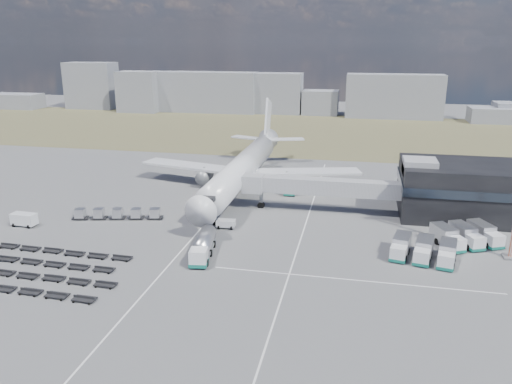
# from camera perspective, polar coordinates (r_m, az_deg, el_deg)

# --- Properties ---
(ground) EXTENTS (420.00, 420.00, 0.00)m
(ground) POSITION_cam_1_polar(r_m,az_deg,el_deg) (82.96, -6.44, -5.92)
(ground) COLOR #565659
(ground) RESTS_ON ground
(grass_strip) EXTENTS (420.00, 90.00, 0.01)m
(grass_strip) POSITION_cam_1_polar(r_m,az_deg,el_deg) (186.90, 4.11, 6.95)
(grass_strip) COLOR brown
(grass_strip) RESTS_ON ground
(lane_markings) EXTENTS (47.12, 110.00, 0.01)m
(lane_markings) POSITION_cam_1_polar(r_m,az_deg,el_deg) (83.31, 0.64, -5.70)
(lane_markings) COLOR silver
(lane_markings) RESTS_ON ground
(terminal) EXTENTS (30.40, 16.40, 11.00)m
(terminal) POSITION_cam_1_polar(r_m,az_deg,el_deg) (102.72, 24.39, 0.24)
(terminal) COLOR black
(terminal) RESTS_ON ground
(jet_bridge) EXTENTS (30.30, 3.80, 7.05)m
(jet_bridge) POSITION_cam_1_polar(r_m,az_deg,el_deg) (97.13, 6.21, 0.67)
(jet_bridge) COLOR #939399
(jet_bridge) RESTS_ON ground
(airliner) EXTENTS (51.59, 64.53, 17.62)m
(airliner) POSITION_cam_1_polar(r_m,az_deg,el_deg) (110.98, -1.35, 2.94)
(airliner) COLOR silver
(airliner) RESTS_ON ground
(skyline) EXTENTS (298.52, 21.85, 22.22)m
(skyline) POSITION_cam_1_polar(r_m,az_deg,el_deg) (231.95, 0.29, 11.01)
(skyline) COLOR gray
(skyline) RESTS_ON ground
(fuel_tanker) EXTENTS (4.04, 10.67, 3.36)m
(fuel_tanker) POSITION_cam_1_polar(r_m,az_deg,el_deg) (77.87, -6.07, -6.13)
(fuel_tanker) COLOR silver
(fuel_tanker) RESTS_ON ground
(pushback_tug) EXTENTS (3.45, 2.10, 1.49)m
(pushback_tug) POSITION_cam_1_polar(r_m,az_deg,el_deg) (89.17, -3.45, -3.67)
(pushback_tug) COLOR silver
(pushback_tug) RESTS_ON ground
(utility_van) EXTENTS (4.61, 2.31, 2.38)m
(utility_van) POSITION_cam_1_polar(r_m,az_deg,el_deg) (99.01, -24.98, -2.89)
(utility_van) COLOR silver
(utility_van) RESTS_ON ground
(catering_truck) EXTENTS (3.00, 6.05, 2.68)m
(catering_truck) POSITION_cam_1_polar(r_m,az_deg,el_deg) (109.46, 3.87, 0.58)
(catering_truck) COLOR silver
(catering_truck) RESTS_ON ground
(service_trucks_near) EXTENTS (10.42, 8.70, 2.79)m
(service_trucks_near) POSITION_cam_1_polar(r_m,az_deg,el_deg) (80.51, 18.60, -6.30)
(service_trucks_near) COLOR silver
(service_trucks_near) RESTS_ON ground
(service_trucks_far) EXTENTS (11.44, 10.30, 2.85)m
(service_trucks_far) POSITION_cam_1_polar(r_m,az_deg,el_deg) (88.60, 22.89, -4.62)
(service_trucks_far) COLOR silver
(service_trucks_far) RESTS_ON ground
(uld_row) EXTENTS (16.76, 5.30, 1.84)m
(uld_row) POSITION_cam_1_polar(r_m,az_deg,el_deg) (96.75, -15.54, -2.39)
(uld_row) COLOR black
(uld_row) RESTS_ON ground
(baggage_dollies) EXTENTS (32.09, 14.83, 0.72)m
(baggage_dollies) POSITION_cam_1_polar(r_m,az_deg,el_deg) (81.06, -25.24, -7.80)
(baggage_dollies) COLOR black
(baggage_dollies) RESTS_ON ground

